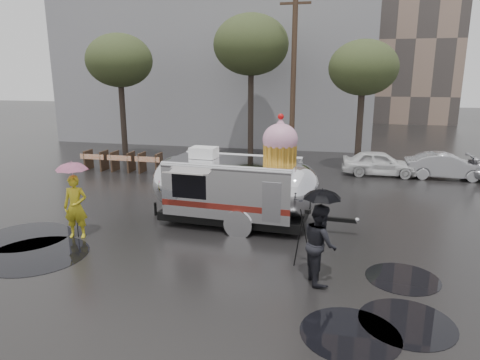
% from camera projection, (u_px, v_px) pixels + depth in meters
% --- Properties ---
extents(ground, '(120.00, 120.00, 0.00)m').
position_uv_depth(ground, '(133.00, 265.00, 11.04)').
color(ground, black).
rests_on(ground, ground).
extents(puddles, '(12.91, 5.18, 0.01)m').
position_uv_depth(puddles, '(154.00, 268.00, 10.84)').
color(puddles, black).
rests_on(puddles, ground).
extents(grey_building, '(22.00, 12.00, 13.00)m').
position_uv_depth(grey_building, '(224.00, 51.00, 33.04)').
color(grey_building, slate).
rests_on(grey_building, ground).
extents(utility_pole, '(1.60, 0.28, 9.00)m').
position_uv_depth(utility_pole, '(293.00, 77.00, 22.62)').
color(utility_pole, '#473323').
rests_on(utility_pole, ground).
extents(tree_left, '(3.64, 3.64, 6.95)m').
position_uv_depth(tree_left, '(119.00, 61.00, 23.54)').
color(tree_left, '#382D26').
rests_on(tree_left, ground).
extents(tree_mid, '(4.20, 4.20, 8.03)m').
position_uv_depth(tree_mid, '(251.00, 45.00, 23.69)').
color(tree_mid, '#382D26').
rests_on(tree_mid, ground).
extents(tree_right, '(3.36, 3.36, 6.42)m').
position_uv_depth(tree_right, '(363.00, 68.00, 20.80)').
color(tree_right, '#382D26').
rests_on(tree_right, ground).
extents(barricade_row, '(4.30, 0.80, 1.00)m').
position_uv_depth(barricade_row, '(123.00, 161.00, 21.55)').
color(barricade_row, '#473323').
rests_on(barricade_row, ground).
extents(airstream_trailer, '(6.89, 2.75, 3.72)m').
position_uv_depth(airstream_trailer, '(236.00, 185.00, 13.78)').
color(airstream_trailer, silver).
rests_on(airstream_trailer, ground).
extents(person_left, '(0.77, 0.60, 1.91)m').
position_uv_depth(person_left, '(76.00, 207.00, 12.73)').
color(person_left, gold).
rests_on(person_left, ground).
extents(umbrella_pink, '(1.15, 1.15, 2.34)m').
position_uv_depth(umbrella_pink, '(73.00, 174.00, 12.49)').
color(umbrella_pink, pink).
rests_on(umbrella_pink, ground).
extents(person_right, '(0.79, 1.03, 1.90)m').
position_uv_depth(person_right, '(320.00, 244.00, 9.97)').
color(person_right, black).
rests_on(person_right, ground).
extents(umbrella_black, '(1.08, 1.08, 2.29)m').
position_uv_depth(umbrella_black, '(322.00, 204.00, 9.74)').
color(umbrella_black, black).
rests_on(umbrella_black, ground).
extents(tripod, '(0.62, 0.60, 1.53)m').
position_uv_depth(tripod, '(307.00, 233.00, 10.77)').
color(tripod, black).
rests_on(tripod, ground).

